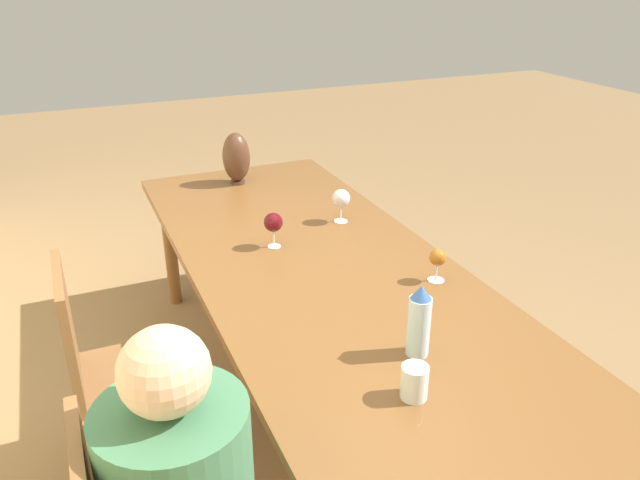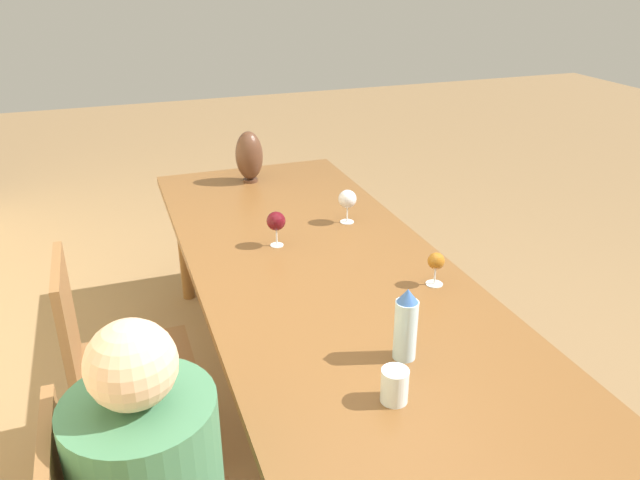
{
  "view_description": "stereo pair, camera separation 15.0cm",
  "coord_description": "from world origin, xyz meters",
  "px_view_note": "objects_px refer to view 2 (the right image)",
  "views": [
    {
      "loc": [
        -1.75,
        0.88,
        1.85
      ],
      "look_at": [
        0.29,
        0.0,
        0.83
      ],
      "focal_mm": 35.0,
      "sensor_mm": 36.0,
      "label": 1
    },
    {
      "loc": [
        -1.8,
        0.74,
        1.85
      ],
      "look_at": [
        0.29,
        0.0,
        0.83
      ],
      "focal_mm": 35.0,
      "sensor_mm": 36.0,
      "label": 2
    }
  ],
  "objects_px": {
    "water_bottle": "(406,325)",
    "vase": "(249,156)",
    "chair_far": "(113,361)",
    "wine_glass_1": "(436,262)",
    "wine_glass_2": "(276,222)",
    "wine_glass_3": "(347,199)",
    "water_tumbler": "(395,385)"
  },
  "relations": [
    {
      "from": "wine_glass_1",
      "to": "vase",
      "type": "bearing_deg",
      "value": 15.29
    },
    {
      "from": "water_bottle",
      "to": "chair_far",
      "type": "bearing_deg",
      "value": 53.0
    },
    {
      "from": "chair_far",
      "to": "vase",
      "type": "bearing_deg",
      "value": -36.22
    },
    {
      "from": "water_bottle",
      "to": "wine_glass_2",
      "type": "relative_size",
      "value": 1.55
    },
    {
      "from": "wine_glass_2",
      "to": "vase",
      "type": "bearing_deg",
      "value": -6.11
    },
    {
      "from": "water_bottle",
      "to": "chair_far",
      "type": "xyz_separation_m",
      "value": [
        0.65,
        0.86,
        -0.36
      ]
    },
    {
      "from": "vase",
      "to": "wine_glass_2",
      "type": "bearing_deg",
      "value": 173.89
    },
    {
      "from": "water_tumbler",
      "to": "wine_glass_2",
      "type": "xyz_separation_m",
      "value": [
        1.08,
        0.03,
        0.06
      ]
    },
    {
      "from": "wine_glass_1",
      "to": "wine_glass_3",
      "type": "bearing_deg",
      "value": 7.51
    },
    {
      "from": "wine_glass_2",
      "to": "wine_glass_3",
      "type": "xyz_separation_m",
      "value": [
        0.14,
        -0.37,
        0.0
      ]
    },
    {
      "from": "water_bottle",
      "to": "wine_glass_3",
      "type": "height_order",
      "value": "water_bottle"
    },
    {
      "from": "wine_glass_1",
      "to": "wine_glass_2",
      "type": "height_order",
      "value": "wine_glass_2"
    },
    {
      "from": "wine_glass_3",
      "to": "wine_glass_2",
      "type": "bearing_deg",
      "value": 109.88
    },
    {
      "from": "wine_glass_2",
      "to": "chair_far",
      "type": "relative_size",
      "value": 0.17
    },
    {
      "from": "water_bottle",
      "to": "wine_glass_1",
      "type": "relative_size",
      "value": 1.83
    },
    {
      "from": "vase",
      "to": "wine_glass_3",
      "type": "height_order",
      "value": "vase"
    },
    {
      "from": "wine_glass_1",
      "to": "wine_glass_3",
      "type": "distance_m",
      "value": 0.67
    },
    {
      "from": "wine_glass_3",
      "to": "chair_far",
      "type": "relative_size",
      "value": 0.17
    },
    {
      "from": "wine_glass_2",
      "to": "chair_far",
      "type": "bearing_deg",
      "value": 109.93
    },
    {
      "from": "water_bottle",
      "to": "wine_glass_1",
      "type": "height_order",
      "value": "water_bottle"
    },
    {
      "from": "wine_glass_2",
      "to": "wine_glass_3",
      "type": "height_order",
      "value": "wine_glass_3"
    },
    {
      "from": "chair_far",
      "to": "water_bottle",
      "type": "bearing_deg",
      "value": -127.0
    },
    {
      "from": "vase",
      "to": "chair_far",
      "type": "bearing_deg",
      "value": 143.78
    },
    {
      "from": "water_bottle",
      "to": "vase",
      "type": "xyz_separation_m",
      "value": [
        1.74,
        0.06,
        0.03
      ]
    },
    {
      "from": "wine_glass_2",
      "to": "chair_far",
      "type": "height_order",
      "value": "chair_far"
    },
    {
      "from": "water_tumbler",
      "to": "wine_glass_2",
      "type": "bearing_deg",
      "value": 1.49
    },
    {
      "from": "vase",
      "to": "chair_far",
      "type": "relative_size",
      "value": 0.31
    },
    {
      "from": "water_bottle",
      "to": "wine_glass_3",
      "type": "xyz_separation_m",
      "value": [
        1.04,
        -0.23,
        -0.0
      ]
    },
    {
      "from": "chair_far",
      "to": "water_tumbler",
      "type": "bearing_deg",
      "value": -138.02
    },
    {
      "from": "water_tumbler",
      "to": "wine_glass_3",
      "type": "height_order",
      "value": "wine_glass_3"
    },
    {
      "from": "water_bottle",
      "to": "wine_glass_3",
      "type": "distance_m",
      "value": 1.06
    },
    {
      "from": "water_bottle",
      "to": "wine_glass_1",
      "type": "distance_m",
      "value": 0.49
    }
  ]
}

